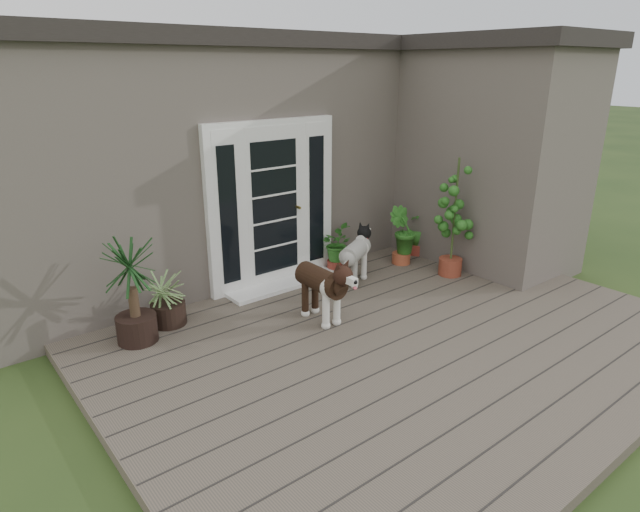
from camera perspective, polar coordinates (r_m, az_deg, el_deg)
deck at (r=5.98m, az=8.96°, el=-9.00°), size 6.20×4.60×0.12m
house_main at (r=8.78m, az=-11.56°, el=10.37°), size 7.40×4.00×3.10m
roof_main at (r=8.69m, az=-12.34°, el=21.16°), size 7.60×4.20×0.20m
house_wing at (r=8.35m, az=17.67°, el=9.39°), size 1.60×2.40×3.10m
roof_wing at (r=8.25m, az=18.91°, el=20.71°), size 1.80×2.60×0.20m
door_unit at (r=7.02m, az=-5.00°, el=5.46°), size 1.90×0.14×2.15m
door_step at (r=7.19m, az=-3.86°, el=-2.98°), size 1.60×0.40×0.05m
brindle_dog at (r=6.10m, az=0.09°, el=-3.75°), size 0.39×0.87×0.72m
white_dog at (r=7.19m, az=3.74°, el=-0.40°), size 0.84×0.66×0.65m
spider_plant at (r=6.26m, az=-15.93°, el=-4.08°), size 0.76×0.76×0.69m
yucca at (r=5.89m, az=-19.28°, el=-3.50°), size 0.83×0.83×1.16m
herb_a at (r=7.61m, az=1.67°, el=0.52°), size 0.64×0.64×0.59m
herb_b at (r=7.98m, az=8.68°, el=1.39°), size 0.60×0.60×0.63m
herb_c at (r=8.45m, az=10.31°, el=2.20°), size 0.53×0.53×0.60m
sapling at (r=7.52m, az=14.07°, el=4.14°), size 0.64×0.64×1.70m
clog_left at (r=7.18m, az=1.24°, el=-2.79°), size 0.22×0.33×0.09m
clog_right at (r=7.44m, az=2.97°, el=-2.01°), size 0.14×0.30×0.09m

